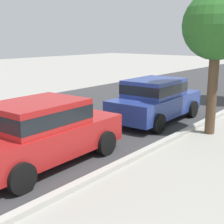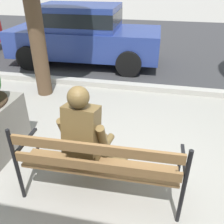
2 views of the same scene
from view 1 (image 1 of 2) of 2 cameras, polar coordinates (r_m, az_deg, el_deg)
street_surface at (r=15.06m, az=1.57°, el=1.67°), size 60.00×9.00×0.01m
curb_stone at (r=12.88m, az=18.11°, el=-0.70°), size 60.00×0.20×0.12m
street_tree_near_bench at (r=10.33m, az=18.24°, el=14.21°), size 2.07×2.07×4.39m
parked_car_red at (r=7.79m, az=-12.50°, el=-3.22°), size 4.14×2.00×1.56m
parked_car_blue at (r=11.67m, az=7.77°, el=2.38°), size 4.14×2.00×1.56m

